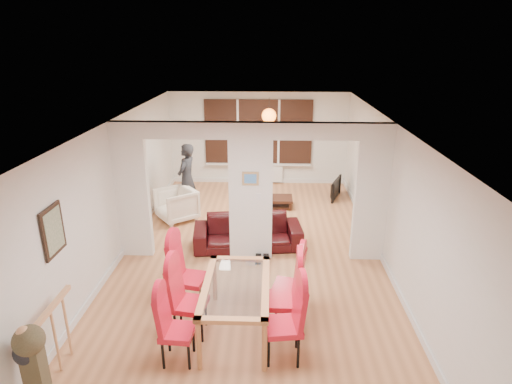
# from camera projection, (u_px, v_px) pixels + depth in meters

# --- Properties ---
(floor) EXTENTS (5.00, 9.00, 0.01)m
(floor) POSITION_uv_depth(u_px,v_px,m) (251.00, 255.00, 8.29)
(floor) COLOR #C47E4F
(floor) RESTS_ON ground
(room_walls) EXTENTS (5.00, 9.00, 2.60)m
(room_walls) POSITION_uv_depth(u_px,v_px,m) (251.00, 192.00, 7.85)
(room_walls) COLOR silver
(room_walls) RESTS_ON floor
(divider_wall) EXTENTS (5.00, 0.18, 2.60)m
(divider_wall) POSITION_uv_depth(u_px,v_px,m) (251.00, 192.00, 7.85)
(divider_wall) COLOR white
(divider_wall) RESTS_ON floor
(bay_window_blinds) EXTENTS (3.00, 0.08, 1.80)m
(bay_window_blinds) POSITION_uv_depth(u_px,v_px,m) (258.00, 132.00, 11.96)
(bay_window_blinds) COLOR black
(bay_window_blinds) RESTS_ON room_walls
(radiator) EXTENTS (1.40, 0.08, 0.50)m
(radiator) POSITION_uv_depth(u_px,v_px,m) (258.00, 173.00, 12.33)
(radiator) COLOR white
(radiator) RESTS_ON floor
(pendant_light) EXTENTS (0.36, 0.36, 0.36)m
(pendant_light) POSITION_uv_depth(u_px,v_px,m) (269.00, 116.00, 10.66)
(pendant_light) COLOR orange
(pendant_light) RESTS_ON room_walls
(stair_newel) EXTENTS (0.40, 1.20, 1.10)m
(stair_newel) POSITION_uv_depth(u_px,v_px,m) (53.00, 338.00, 5.17)
(stair_newel) COLOR tan
(stair_newel) RESTS_ON floor
(wall_poster) EXTENTS (0.04, 0.52, 0.67)m
(wall_poster) POSITION_uv_depth(u_px,v_px,m) (53.00, 231.00, 5.58)
(wall_poster) COLOR gray
(wall_poster) RESTS_ON room_walls
(pillar_photo) EXTENTS (0.30, 0.03, 0.25)m
(pillar_photo) POSITION_uv_depth(u_px,v_px,m) (250.00, 179.00, 7.66)
(pillar_photo) COLOR #4C8CD8
(pillar_photo) RESTS_ON divider_wall
(dining_table) EXTENTS (0.92, 1.63, 0.77)m
(dining_table) POSITION_uv_depth(u_px,v_px,m) (236.00, 308.00, 6.03)
(dining_table) COLOR #BE7746
(dining_table) RESTS_ON floor
(dining_chair_la) EXTENTS (0.43, 0.43, 1.02)m
(dining_chair_la) POSITION_uv_depth(u_px,v_px,m) (177.00, 327.00, 5.43)
(dining_chair_la) COLOR red
(dining_chair_la) RESTS_ON floor
(dining_chair_lb) EXTENTS (0.52, 0.52, 1.12)m
(dining_chair_lb) POSITION_uv_depth(u_px,v_px,m) (190.00, 299.00, 5.92)
(dining_chair_lb) COLOR red
(dining_chair_lb) RESTS_ON floor
(dining_chair_lc) EXTENTS (0.55, 0.55, 1.16)m
(dining_chair_lc) POSITION_uv_depth(u_px,v_px,m) (190.00, 274.00, 6.52)
(dining_chair_lc) COLOR red
(dining_chair_lc) RESTS_ON floor
(dining_chair_ra) EXTENTS (0.51, 0.51, 1.13)m
(dining_chair_ra) POSITION_uv_depth(u_px,v_px,m) (284.00, 321.00, 5.46)
(dining_chair_ra) COLOR red
(dining_chair_ra) RESTS_ON floor
(dining_chair_rb) EXTENTS (0.47, 0.47, 1.17)m
(dining_chair_rb) POSITION_uv_depth(u_px,v_px,m) (282.00, 295.00, 5.97)
(dining_chair_rb) COLOR red
(dining_chair_rb) RESTS_ON floor
(dining_chair_rc) EXTENTS (0.51, 0.51, 1.06)m
(dining_chair_rc) POSITION_uv_depth(u_px,v_px,m) (288.00, 282.00, 6.40)
(dining_chair_rc) COLOR red
(dining_chair_rc) RESTS_ON floor
(sofa) EXTENTS (2.22, 1.08, 0.62)m
(sofa) POSITION_uv_depth(u_px,v_px,m) (248.00, 232.00, 8.56)
(sofa) COLOR black
(sofa) RESTS_ON floor
(armchair) EXTENTS (1.12, 1.13, 0.74)m
(armchair) POSITION_uv_depth(u_px,v_px,m) (177.00, 205.00, 9.81)
(armchair) COLOR white
(armchair) RESTS_ON floor
(person) EXTENTS (0.70, 0.56, 1.68)m
(person) POSITION_uv_depth(u_px,v_px,m) (187.00, 179.00, 10.12)
(person) COLOR black
(person) RESTS_ON floor
(television) EXTENTS (0.89, 0.43, 0.52)m
(television) POSITION_uv_depth(u_px,v_px,m) (333.00, 188.00, 11.23)
(television) COLOR black
(television) RESTS_ON floor
(coffee_table) EXTENTS (1.20, 0.77, 0.26)m
(coffee_table) POSITION_uv_depth(u_px,v_px,m) (270.00, 202.00, 10.64)
(coffee_table) COLOR #371C13
(coffee_table) RESTS_ON floor
(bottle) EXTENTS (0.07, 0.07, 0.29)m
(bottle) POSITION_uv_depth(u_px,v_px,m) (260.00, 193.00, 10.45)
(bottle) COLOR #143F19
(bottle) RESTS_ON coffee_table
(bowl) EXTENTS (0.23, 0.23, 0.06)m
(bowl) POSITION_uv_depth(u_px,v_px,m) (268.00, 198.00, 10.48)
(bowl) COLOR #371C13
(bowl) RESTS_ON coffee_table
(shoes) EXTENTS (0.25, 0.27, 0.10)m
(shoes) POSITION_uv_depth(u_px,v_px,m) (262.00, 259.00, 8.04)
(shoes) COLOR black
(shoes) RESTS_ON floor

